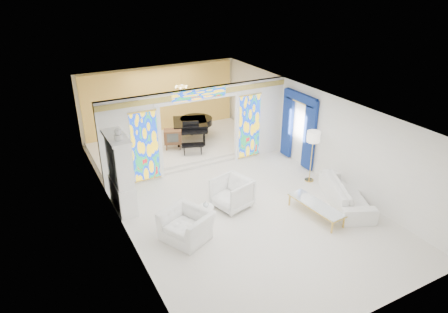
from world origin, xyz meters
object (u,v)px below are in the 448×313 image
armchair_right (232,193)px  tv_console (173,137)px  armchair_left (186,225)px  grand_piano (193,124)px  sofa (346,193)px  coffee_table (316,205)px  china_cabinet (120,174)px

armchair_right → tv_console: tv_console is taller
armchair_left → grand_piano: bearing=128.0°
sofa → grand_piano: size_ratio=0.96×
armchair_right → coffee_table: size_ratio=0.55×
china_cabinet → coffee_table: bearing=-32.7°
armchair_right → coffee_table: (1.93, -1.63, -0.09)m
armchair_right → coffee_table: armchair_right is taller
armchair_left → armchair_right: size_ratio=1.19×
sofa → grand_piano: bearing=43.2°
armchair_left → sofa: size_ratio=0.48×
armchair_right → grand_piano: (1.00, 5.12, 0.40)m
armchair_left → armchair_right: 2.02m
coffee_table → china_cabinet: bearing=147.3°
tv_console → sofa: bearing=-39.7°
armchair_left → tv_console: size_ratio=1.54×
sofa → grand_piano: 7.02m
armchair_left → coffee_table: 3.87m
sofa → grand_piano: (-2.22, 6.64, 0.50)m
armchair_right → sofa: (3.22, -1.52, -0.10)m
armchair_right → grand_piano: size_ratio=0.39×
china_cabinet → coffee_table: 5.85m
grand_piano → china_cabinet: bearing=-117.3°
coffee_table → tv_console: 6.56m
china_cabinet → armchair_right: (2.94, -1.51, -0.69)m
china_cabinet → armchair_right: bearing=-27.1°
armchair_left → tv_console: (1.75, 5.42, 0.29)m
china_cabinet → coffee_table: (4.87, -3.13, -0.79)m
grand_piano → tv_console: bearing=-134.4°
armchair_right → coffee_table: bearing=35.1°
armchair_left → grand_piano: 6.61m
grand_piano → tv_console: 1.24m
armchair_right → tv_console: 4.60m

